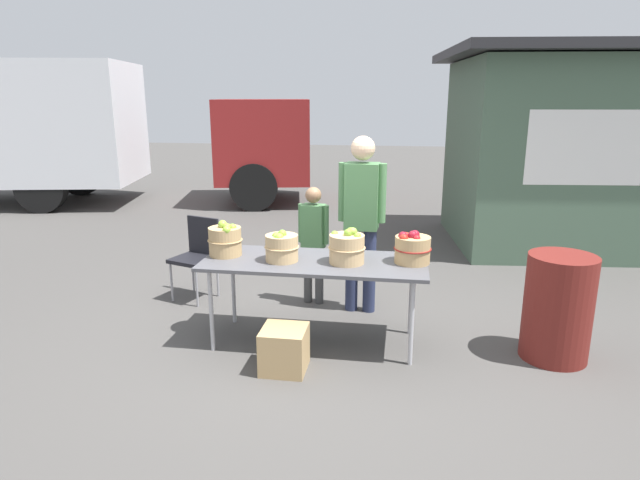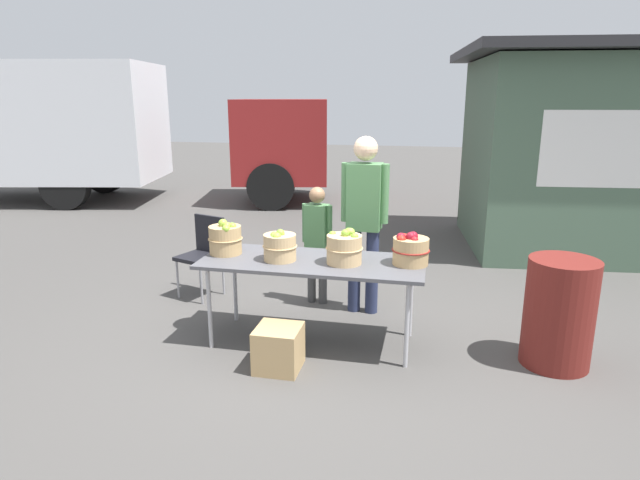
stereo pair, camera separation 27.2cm
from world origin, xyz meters
The scene contains 13 objects.
ground_plane centered at (0.00, 0.00, 0.00)m, with size 40.00×40.00×0.00m, color #474442.
market_table centered at (0.00, 0.00, 0.71)m, with size 1.90×0.76×0.75m.
apple_basket_green_0 centered at (-0.79, 0.03, 0.88)m, with size 0.30×0.30×0.31m.
apple_basket_green_1 centered at (-0.27, -0.06, 0.87)m, with size 0.30×0.30×0.27m.
apple_basket_green_2 centered at (0.28, -0.03, 0.88)m, with size 0.31×0.31×0.30m.
apple_basket_red_0 centered at (0.81, 0.06, 0.88)m, with size 0.31×0.31×0.28m.
vendor_adult centered at (0.33, 0.79, 1.03)m, with size 0.46×0.25×1.74m.
child_customer centered at (-0.17, 0.92, 0.72)m, with size 0.32×0.20×1.23m.
box_truck centered at (-5.64, 5.69, 1.49)m, with size 7.97×3.64×2.75m.
food_kiosk centered at (2.99, 3.86, 1.38)m, with size 3.78×3.25×2.74m.
folding_chair centered at (-1.41, 0.90, 0.51)m, with size 0.51×0.51×0.86m.
trash_barrel centered at (2.00, 0.01, 0.44)m, with size 0.54×0.54×0.88m, color maroon.
produce_crate centered at (-0.15, -0.54, 0.17)m, with size 0.35×0.35×0.35m, color tan.
Camera 2 is at (0.99, -4.27, 2.09)m, focal length 30.23 mm.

